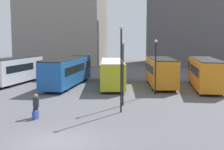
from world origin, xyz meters
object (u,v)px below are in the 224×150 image
traveler (36,103)px  lamp_post_0 (121,62)px  bus_0 (15,70)px  bus_2 (112,72)px  lamp_post_2 (156,62)px  bus_1 (68,71)px  suitcase (35,115)px  lamp_post_1 (123,67)px  bus_4 (205,72)px  bus_3 (161,71)px

traveler → lamp_post_0: (5.53, 2.01, 2.65)m
bus_0 → traveler: size_ratio=5.90×
bus_2 → traveler: (-3.58, -14.26, -0.63)m
bus_2 → lamp_post_2: bearing=-144.2°
bus_1 → suitcase: bearing=-171.1°
bus_1 → lamp_post_1: lamp_post_1 is taller
bus_0 → bus_1: bearing=-89.5°
bus_1 → traveler: size_ratio=7.45×
bus_1 → bus_4: 14.77m
bus_4 → lamp_post_1: bearing=141.6°
bus_4 → suitcase: bus_4 is taller
traveler → lamp_post_0: bearing=-55.0°
bus_0 → bus_1: (6.44, -0.82, 0.05)m
bus_2 → bus_4: bearing=-100.9°
bus_4 → traveler: 19.15m
suitcase → lamp_post_1: lamp_post_1 is taller
bus_3 → bus_2: bearing=88.0°
bus_2 → bus_3: bus_3 is taller
bus_1 → bus_4: bus_4 is taller
lamp_post_1 → bus_1: bearing=125.1°
bus_3 → lamp_post_1: size_ratio=1.84×
bus_2 → bus_4: bus_4 is taller
traveler → suitcase: traveler is taller
traveler → lamp_post_2: bearing=-26.2°
suitcase → lamp_post_1: size_ratio=0.16×
bus_4 → traveler: (-13.45, -13.62, -0.75)m
traveler → bus_3: bearing=-16.4°
bus_3 → lamp_post_2: 5.44m
traveler → lamp_post_2: 12.57m
bus_2 → traveler: size_ratio=7.07×
lamp_post_0 → lamp_post_2: 7.79m
bus_0 → bus_4: bus_4 is taller
bus_4 → lamp_post_2: size_ratio=2.03×
bus_1 → bus_3: bus_3 is taller
traveler → lamp_post_0: size_ratio=0.26×
bus_4 → lamp_post_0: lamp_post_0 is taller
bus_1 → bus_3: bearing=-83.2°
traveler → bus_2: bearing=0.9°
bus_3 → lamp_post_2: (-0.72, -5.22, 1.37)m
bus_1 → bus_2: bearing=-82.6°
bus_3 → lamp_post_0: size_ratio=1.51×
lamp_post_2 → lamp_post_1: bearing=-117.4°
lamp_post_0 → lamp_post_1: 2.26m
lamp_post_0 → bus_3: bearing=75.0°
lamp_post_2 → bus_4: bearing=39.1°
bus_4 → suitcase: (-13.32, -14.12, -1.42)m
lamp_post_0 → traveler: bearing=-160.0°
bus_0 → lamp_post_0: bearing=-126.0°
bus_3 → bus_4: bearing=-106.5°
bus_1 → lamp_post_0: lamp_post_0 is taller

